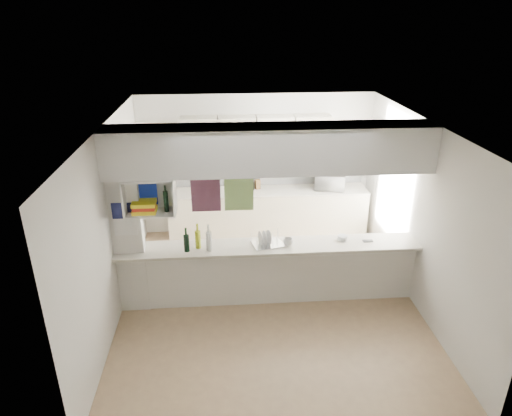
{
  "coord_description": "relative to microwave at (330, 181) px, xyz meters",
  "views": [
    {
      "loc": [
        -0.61,
        -5.57,
        3.92
      ],
      "look_at": [
        -0.14,
        0.5,
        1.27
      ],
      "focal_mm": 32.0,
      "sensor_mm": 36.0,
      "label": 1
    }
  ],
  "objects": [
    {
      "name": "floor",
      "position": [
        -1.32,
        -2.08,
        -1.07
      ],
      "size": [
        4.8,
        4.8,
        0.0
      ],
      "primitive_type": "plane",
      "color": "#987758",
      "rests_on": "ground"
    },
    {
      "name": "ceiling",
      "position": [
        -1.32,
        -2.08,
        1.53
      ],
      "size": [
        4.8,
        4.8,
        0.0
      ],
      "primitive_type": "plane",
      "color": "white",
      "rests_on": "wall_back"
    },
    {
      "name": "wall_back",
      "position": [
        -1.32,
        0.32,
        0.23
      ],
      "size": [
        4.2,
        0.0,
        4.2
      ],
      "primitive_type": "plane",
      "rotation": [
        1.57,
        0.0,
        0.0
      ],
      "color": "silver",
      "rests_on": "floor"
    },
    {
      "name": "wall_left",
      "position": [
        -3.42,
        -2.08,
        0.23
      ],
      "size": [
        0.0,
        4.8,
        4.8
      ],
      "primitive_type": "plane",
      "rotation": [
        1.57,
        0.0,
        1.57
      ],
      "color": "silver",
      "rests_on": "floor"
    },
    {
      "name": "wall_right",
      "position": [
        0.78,
        -2.08,
        0.23
      ],
      "size": [
        0.0,
        4.8,
        4.8
      ],
      "primitive_type": "plane",
      "rotation": [
        1.57,
        0.0,
        -1.57
      ],
      "color": "silver",
      "rests_on": "floor"
    },
    {
      "name": "servery_partition",
      "position": [
        -1.5,
        -2.08,
        0.59
      ],
      "size": [
        4.2,
        0.5,
        2.6
      ],
      "color": "silver",
      "rests_on": "floor"
    },
    {
      "name": "cubby_shelf",
      "position": [
        -2.89,
        -2.14,
        0.64
      ],
      "size": [
        0.65,
        0.35,
        0.5
      ],
      "color": "white",
      "rests_on": "bulkhead"
    },
    {
      "name": "kitchen_run",
      "position": [
        -1.16,
        0.06,
        -0.24
      ],
      "size": [
        3.6,
        0.63,
        2.24
      ],
      "color": "beige",
      "rests_on": "floor"
    },
    {
      "name": "microwave",
      "position": [
        0.0,
        0.0,
        0.0
      ],
      "size": [
        0.61,
        0.48,
        0.3
      ],
      "primitive_type": "imported",
      "rotation": [
        0.0,
        0.0,
        2.9
      ],
      "color": "white",
      "rests_on": "bench_top"
    },
    {
      "name": "bowl",
      "position": [
        0.04,
        0.04,
        0.18
      ],
      "size": [
        0.24,
        0.24,
        0.06
      ],
      "primitive_type": "imported",
      "color": "navy",
      "rests_on": "microwave"
    },
    {
      "name": "dish_rack",
      "position": [
        -1.34,
        -2.06,
        -0.06
      ],
      "size": [
        0.47,
        0.39,
        0.22
      ],
      "rotation": [
        0.0,
        0.0,
        0.23
      ],
      "color": "silver",
      "rests_on": "breakfast_bar"
    },
    {
      "name": "cup",
      "position": [
        -1.06,
        -2.13,
        -0.08
      ],
      "size": [
        0.14,
        0.14,
        0.1
      ],
      "primitive_type": "imported",
      "rotation": [
        0.0,
        0.0,
        0.1
      ],
      "color": "white",
      "rests_on": "dish_rack"
    },
    {
      "name": "wine_bottles",
      "position": [
        -2.29,
        -2.14,
        -0.01
      ],
      "size": [
        0.38,
        0.16,
        0.38
      ],
      "color": "black",
      "rests_on": "breakfast_bar"
    },
    {
      "name": "plastic_tubs",
      "position": [
        -0.24,
        -2.0,
        -0.12
      ],
      "size": [
        0.49,
        0.17,
        0.07
      ],
      "color": "silver",
      "rests_on": "breakfast_bar"
    },
    {
      "name": "utensil_jar",
      "position": [
        -1.42,
        0.07,
        -0.08
      ],
      "size": [
        0.1,
        0.1,
        0.14
      ],
      "primitive_type": "cylinder",
      "color": "black",
      "rests_on": "bench_top"
    },
    {
      "name": "knife_block",
      "position": [
        -1.31,
        0.1,
        -0.06
      ],
      "size": [
        0.11,
        0.1,
        0.18
      ],
      "primitive_type": "cube",
      "rotation": [
        0.0,
        0.0,
        0.39
      ],
      "color": "brown",
      "rests_on": "bench_top"
    }
  ]
}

